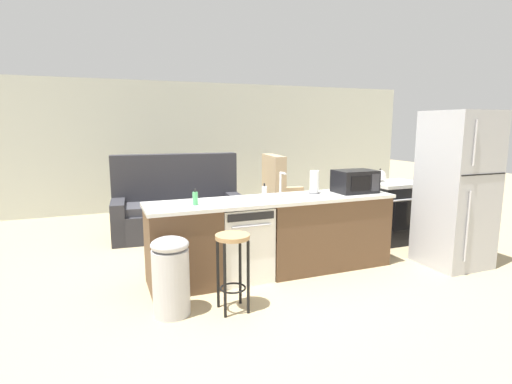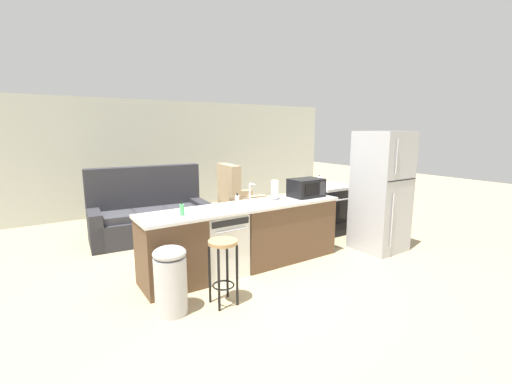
% 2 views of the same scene
% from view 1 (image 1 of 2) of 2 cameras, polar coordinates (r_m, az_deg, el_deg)
% --- Properties ---
extents(ground_plane, '(24.00, 24.00, 0.00)m').
position_cam_1_polar(ground_plane, '(4.80, 0.88, -11.63)').
color(ground_plane, tan).
extents(wall_back, '(10.00, 0.06, 2.60)m').
position_cam_1_polar(wall_back, '(8.58, -8.03, 6.59)').
color(wall_back, beige).
rests_on(wall_back, ground_plane).
extents(kitchen_counter, '(2.94, 0.66, 0.90)m').
position_cam_1_polar(kitchen_counter, '(4.76, 3.58, -6.51)').
color(kitchen_counter, brown).
rests_on(kitchen_counter, ground_plane).
extents(dishwasher, '(0.58, 0.61, 0.84)m').
position_cam_1_polar(dishwasher, '(4.58, -2.01, -7.13)').
color(dishwasher, white).
rests_on(dishwasher, ground_plane).
extents(stove_range, '(0.76, 0.68, 0.90)m').
position_cam_1_polar(stove_range, '(6.33, 18.99, -2.65)').
color(stove_range, black).
rests_on(stove_range, ground_plane).
extents(refrigerator, '(0.72, 0.73, 1.90)m').
position_cam_1_polar(refrigerator, '(5.47, 26.71, 0.30)').
color(refrigerator, '#A8AAB2').
rests_on(refrigerator, ground_plane).
extents(microwave, '(0.50, 0.37, 0.28)m').
position_cam_1_polar(microwave, '(5.13, 13.96, 1.50)').
color(microwave, black).
rests_on(microwave, kitchen_counter).
extents(sink_faucet, '(0.07, 0.18, 0.30)m').
position_cam_1_polar(sink_faucet, '(4.64, 3.58, 0.82)').
color(sink_faucet, silver).
rests_on(sink_faucet, kitchen_counter).
extents(paper_towel_roll, '(0.14, 0.14, 0.28)m').
position_cam_1_polar(paper_towel_roll, '(4.95, 8.32, 1.37)').
color(paper_towel_roll, '#4C4C51').
rests_on(paper_towel_roll, kitchen_counter).
extents(soap_bottle, '(0.06, 0.06, 0.18)m').
position_cam_1_polar(soap_bottle, '(4.58, 1.20, -0.01)').
color(soap_bottle, silver).
rests_on(soap_bottle, kitchen_counter).
extents(dish_soap_bottle, '(0.06, 0.06, 0.18)m').
position_cam_1_polar(dish_soap_bottle, '(4.25, -8.67, -0.90)').
color(dish_soap_bottle, '#4CB266').
rests_on(dish_soap_bottle, kitchen_counter).
extents(kettle, '(0.21, 0.17, 0.19)m').
position_cam_1_polar(kettle, '(6.24, 17.32, 2.24)').
color(kettle, silver).
rests_on(kettle, stove_range).
extents(bar_stool, '(0.32, 0.32, 0.74)m').
position_cam_1_polar(bar_stool, '(3.76, -3.36, -9.11)').
color(bar_stool, tan).
rests_on(bar_stool, ground_plane).
extents(trash_bin, '(0.35, 0.35, 0.74)m').
position_cam_1_polar(trash_bin, '(3.81, -12.07, -11.56)').
color(trash_bin, '#B7B7BC').
rests_on(trash_bin, ground_plane).
extents(couch, '(2.06, 1.05, 1.27)m').
position_cam_1_polar(couch, '(6.52, -11.09, -2.48)').
color(couch, '#2D2D33').
rests_on(couch, ground_plane).
extents(armchair, '(0.89, 0.94, 1.20)m').
position_cam_1_polar(armchair, '(7.33, 4.00, -1.33)').
color(armchair, tan).
rests_on(armchair, ground_plane).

